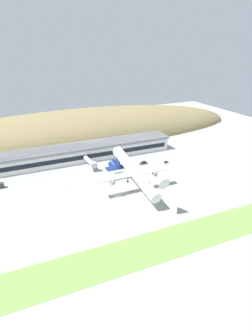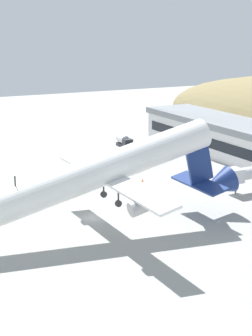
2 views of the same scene
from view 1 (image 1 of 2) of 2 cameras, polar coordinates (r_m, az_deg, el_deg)
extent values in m
plane|color=#9E9E99|center=(157.64, -1.45, -4.70)|extent=(356.87, 356.87, 0.00)
cube|color=#759947|center=(124.76, 7.14, -12.84)|extent=(321.18, 17.88, 0.08)
ellipsoid|color=olive|center=(249.60, -8.67, 5.36)|extent=(273.39, 67.38, 40.25)
cube|color=silver|center=(200.76, -8.17, 2.60)|extent=(117.64, 14.03, 9.41)
cube|color=gray|center=(199.51, -8.23, 3.65)|extent=(118.84, 15.23, 1.69)
cube|color=black|center=(194.58, -7.51, 1.85)|extent=(112.93, 0.16, 2.64)
cylinder|color=silver|center=(189.10, -6.42, 1.21)|extent=(2.60, 13.62, 2.60)
cube|color=silver|center=(183.11, -5.70, 0.53)|extent=(3.38, 2.86, 2.86)
cylinder|color=slate|center=(184.29, -5.73, 0.00)|extent=(0.36, 0.36, 4.00)
cylinder|color=white|center=(154.68, 1.58, -0.79)|extent=(5.13, 41.16, 14.26)
cone|color=white|center=(134.52, 6.07, -2.13)|extent=(5.03, 6.63, 6.17)
cone|color=navy|center=(176.10, -1.92, 0.26)|extent=(5.03, 7.63, 6.40)
cube|color=navy|center=(170.71, -1.40, 1.51)|extent=(0.50, 6.54, 9.88)
cube|color=navy|center=(172.60, -1.42, 0.11)|extent=(13.34, 3.58, 1.16)
cube|color=white|center=(156.85, 1.24, -0.99)|extent=(37.98, 3.61, 1.25)
cylinder|color=#9E9EA3|center=(152.54, -2.49, -2.29)|extent=(2.30, 4.03, 3.05)
cylinder|color=#9E9EA3|center=(162.11, 4.90, -0.82)|extent=(2.30, 4.03, 3.05)
cylinder|color=#2D2D2D|center=(156.69, 0.31, -2.01)|extent=(0.28, 0.28, 2.20)
cylinder|color=#2D2D2D|center=(157.15, 0.31, -2.37)|extent=(0.45, 1.10, 1.10)
cylinder|color=#2D2D2D|center=(159.05, 2.13, -1.64)|extent=(0.28, 0.28, 2.20)
cylinder|color=#2D2D2D|center=(159.50, 2.13, -2.00)|extent=(0.45, 1.10, 1.10)
cylinder|color=#2D2D2D|center=(143.52, 4.15, -2.77)|extent=(0.22, 0.22, 1.98)
cylinder|color=#2D2D2D|center=(143.94, 4.14, -3.13)|extent=(0.30, 0.82, 0.82)
cube|color=#333338|center=(194.47, 3.06, 0.81)|extent=(4.68, 1.99, 0.93)
cube|color=black|center=(194.25, 3.12, 1.05)|extent=(2.61, 1.59, 0.76)
cube|color=silver|center=(196.07, 6.89, 0.84)|extent=(4.62, 2.15, 0.79)
cube|color=black|center=(195.94, 6.95, 1.05)|extent=(2.59, 1.71, 0.64)
cube|color=#333338|center=(175.50, -20.82, -2.84)|extent=(2.07, 2.61, 2.66)
cube|color=black|center=(175.35, -20.50, -2.65)|extent=(0.12, 2.18, 1.17)
cube|color=orange|center=(169.29, -9.54, -3.03)|extent=(0.52, 0.52, 0.03)
cone|color=orange|center=(169.17, -9.55, -2.94)|extent=(0.40, 0.40, 0.55)
camera|label=2|loc=(175.67, 31.87, 6.64)|focal=60.00mm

